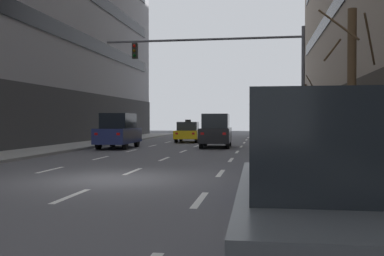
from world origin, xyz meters
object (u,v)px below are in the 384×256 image
Objects in this scene: street_tree_1 at (305,112)px; traffic_signal_0 at (239,65)px; car_parked_1 at (289,160)px; street_tree_0 at (351,86)px; car_driving_2 at (216,131)px; car_parked_3 at (275,139)px; car_driving_0 at (119,131)px; car_parked_2 at (279,146)px; taxi_driving_1 at (188,132)px; car_parked_0 at (331,201)px.

traffic_signal_0 is at bearing -115.72° from street_tree_1.
street_tree_0 is at bearing 63.31° from car_parked_1.
car_driving_2 is 1.03× the size of car_parked_3.
traffic_signal_0 is (-1.90, 12.47, 3.90)m from car_parked_1.
street_tree_0 is at bearing -73.38° from car_parked_3.
car_driving_2 is 0.96× the size of street_tree_1.
car_parked_3 reaches higher than car_parked_1.
car_driving_2 is 14.61m from street_tree_0.
car_driving_0 reaches higher than car_parked_1.
car_parked_1 is at bearing -96.33° from street_tree_1.
car_parked_2 is at bearing -90.00° from car_parked_3.
car_parked_2 is 0.40× the size of traffic_signal_0.
car_driving_0 is at bearing 136.80° from street_tree_0.
street_tree_0 is at bearing -90.10° from street_tree_1.
car_driving_2 is 1.03× the size of car_parked_1.
street_tree_0 is (6.00, -13.20, 1.85)m from car_driving_2.
taxi_driving_1 is at bearing 105.24° from car_parked_1.
car_parked_0 is 11.49m from street_tree_0.
traffic_signal_0 is (-1.89, 18.91, 3.71)m from car_parked_0.
car_driving_2 is at bearing 124.29° from car_parked_3.
car_driving_2 is at bearing 114.44° from street_tree_0.
car_driving_0 is at bearing 155.84° from traffic_signal_0.
car_parked_3 is at bearing 90.00° from car_parked_1.
street_tree_0 is (2.34, -7.83, 2.12)m from car_parked_3.
street_tree_0 is 16.68m from street_tree_1.
car_parked_3 is at bearing -55.71° from car_driving_2.
car_parked_2 is at bearing 90.01° from car_parked_1.
taxi_driving_1 is 0.82× the size of street_tree_0.
car_driving_2 is at bearing 108.19° from traffic_signal_0.
traffic_signal_0 is (7.85, -3.52, 3.62)m from car_driving_0.
car_parked_0 is at bearing -66.52° from car_driving_0.
traffic_signal_0 is at bearing 98.64° from car_parked_1.
traffic_signal_0 is (4.71, -11.78, 3.91)m from taxi_driving_1.
street_tree_0 reaches higher than car_parked_0.
car_parked_2 is (0.00, 12.86, -0.23)m from car_parked_0.
street_tree_1 reaches higher than car_parked_3.
car_driving_0 is at bearing 160.16° from car_parked_3.
car_driving_0 is at bearing 113.48° from car_parked_0.
car_parked_1 is 12.47m from car_parked_3.
car_parked_0 reaches higher than car_parked_1.
street_tree_0 is (4.23, -7.82, -1.78)m from traffic_signal_0.
car_parked_1 is (0.00, 6.44, -0.19)m from car_parked_0.
car_parked_2 is at bearing -69.67° from taxi_driving_1.
car_driving_0 is 0.97× the size of street_tree_1.
car_parked_1 is at bearing -116.69° from street_tree_0.
street_tree_0 reaches higher than street_tree_1.
street_tree_0 reaches higher than car_parked_2.
street_tree_0 is at bearing -43.20° from car_driving_0.
car_parked_0 is at bearing -90.00° from car_parked_3.
car_parked_0 is at bearing -94.87° from street_tree_1.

